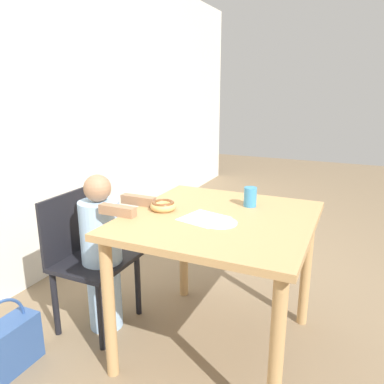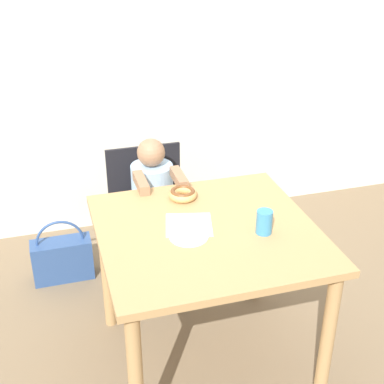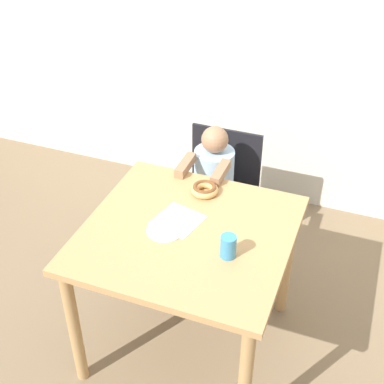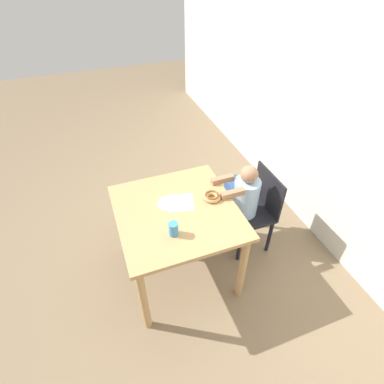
# 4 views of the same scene
# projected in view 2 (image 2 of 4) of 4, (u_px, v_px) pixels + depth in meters

# --- Properties ---
(ground_plane) EXTENTS (12.00, 12.00, 0.00)m
(ground_plane) POSITION_uv_depth(u_px,v_px,m) (205.00, 359.00, 2.72)
(ground_plane) COLOR #7A664C
(wall_back) EXTENTS (8.00, 0.05, 2.50)m
(wall_back) POSITION_uv_depth(u_px,v_px,m) (137.00, 47.00, 3.42)
(wall_back) COLOR silver
(wall_back) RESTS_ON ground_plane
(dining_table) EXTENTS (0.96, 0.93, 0.77)m
(dining_table) POSITION_uv_depth(u_px,v_px,m) (207.00, 251.00, 2.42)
(dining_table) COLOR tan
(dining_table) RESTS_ON ground_plane
(chair) EXTENTS (0.44, 0.39, 0.81)m
(chair) POSITION_uv_depth(u_px,v_px,m) (150.00, 213.00, 3.16)
(chair) COLOR black
(chair) RESTS_ON ground_plane
(child_figure) EXTENTS (0.25, 0.42, 0.95)m
(child_figure) POSITION_uv_depth(u_px,v_px,m) (154.00, 216.00, 3.05)
(child_figure) COLOR #99BCE0
(child_figure) RESTS_ON ground_plane
(donut) EXTENTS (0.14, 0.14, 0.05)m
(donut) POSITION_uv_depth(u_px,v_px,m) (183.00, 194.00, 2.61)
(donut) COLOR tan
(donut) RESTS_ON dining_table
(napkin) EXTENTS (0.25, 0.25, 0.00)m
(napkin) POSITION_uv_depth(u_px,v_px,m) (189.00, 225.00, 2.39)
(napkin) COLOR white
(napkin) RESTS_ON dining_table
(handbag) EXTENTS (0.36, 0.14, 0.41)m
(handbag) POSITION_uv_depth(u_px,v_px,m) (62.00, 258.00, 3.26)
(handbag) COLOR #2D4C84
(handbag) RESTS_ON ground_plane
(cup) EXTENTS (0.07, 0.07, 0.11)m
(cup) POSITION_uv_depth(u_px,v_px,m) (264.00, 222.00, 2.31)
(cup) COLOR teal
(cup) RESTS_ON dining_table
(plate) EXTENTS (0.17, 0.17, 0.01)m
(plate) POSITION_uv_depth(u_px,v_px,m) (189.00, 236.00, 2.30)
(plate) COLOR white
(plate) RESTS_ON dining_table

